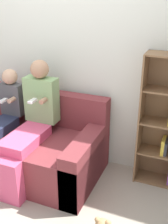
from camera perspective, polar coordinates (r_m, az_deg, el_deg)
The scene contains 5 objects.
ground_plane at distance 3.06m, azimuth -13.44°, elevation -17.34°, with size 14.00×14.00×0.00m, color #9E9384.
back_wall at distance 3.31m, azimuth -4.68°, elevation 11.46°, with size 10.00×0.06×2.55m.
couch at distance 3.41m, azimuth -12.78°, elevation -6.44°, with size 1.91×0.95×0.87m.
adult_seated at distance 3.06m, azimuth -10.92°, elevation -2.32°, with size 0.37×0.90×1.29m.
bookshelf at distance 3.03m, azimuth 16.52°, elevation -2.23°, with size 0.52×0.27×1.42m.
Camera 1 is at (1.48, -1.79, 1.99)m, focal length 45.00 mm.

